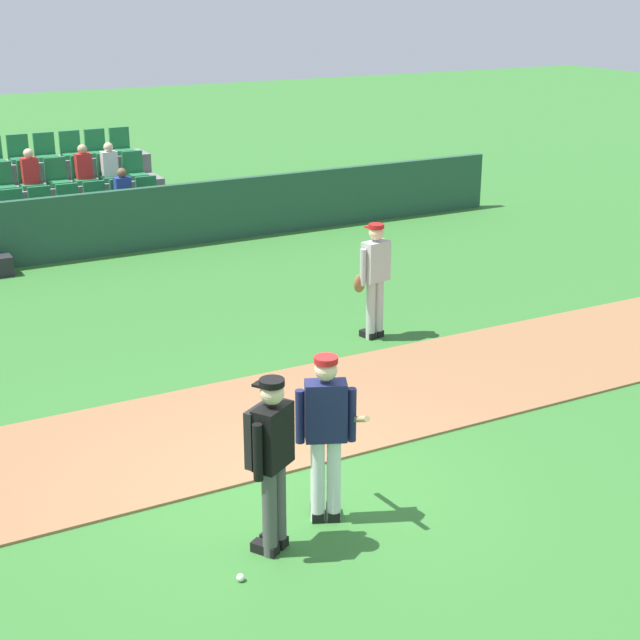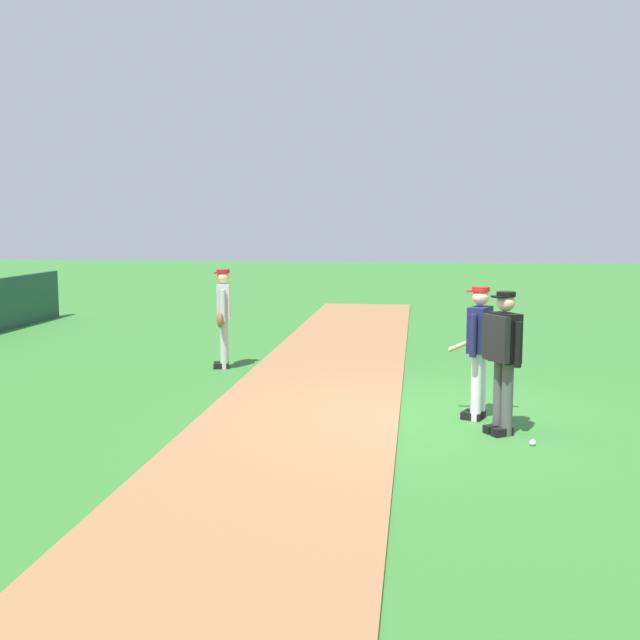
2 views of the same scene
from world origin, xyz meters
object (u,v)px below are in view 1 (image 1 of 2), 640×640
(batter_navy_jersey, at_px, (326,432))
(baseball, at_px, (240,578))
(runner_grey_jersey, at_px, (374,277))
(umpire_home_plate, at_px, (271,455))

(batter_navy_jersey, distance_m, baseball, 1.60)
(batter_navy_jersey, xyz_separation_m, baseball, (-1.18, -0.55, -0.93))
(batter_navy_jersey, xyz_separation_m, runner_grey_jersey, (3.11, 4.21, -0.01))
(runner_grey_jersey, bearing_deg, umpire_home_plate, -130.59)
(baseball, bearing_deg, umpire_home_plate, 33.68)
(batter_navy_jersey, height_order, runner_grey_jersey, same)
(batter_navy_jersey, relative_size, runner_grey_jersey, 1.00)
(batter_navy_jersey, height_order, umpire_home_plate, same)
(batter_navy_jersey, bearing_deg, runner_grey_jersey, 53.60)
(umpire_home_plate, xyz_separation_m, baseball, (-0.48, -0.32, -0.96))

